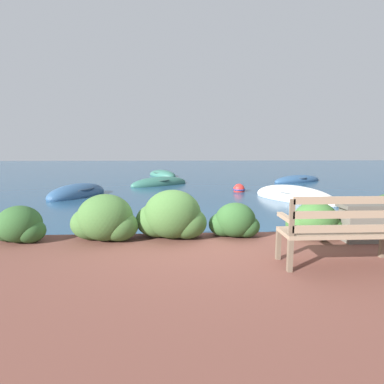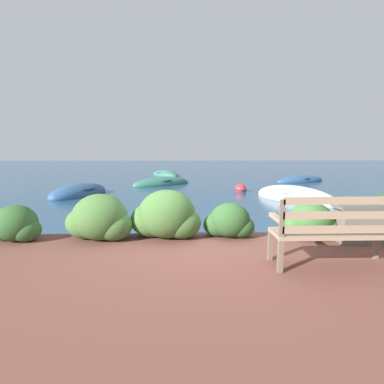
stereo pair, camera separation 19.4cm
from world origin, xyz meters
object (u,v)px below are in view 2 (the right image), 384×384
(rowboat_distant, at_px, (165,175))
(mooring_buoy, at_px, (240,190))
(rowboat_mid, at_px, (79,194))
(rowboat_nearest, at_px, (294,198))
(rowboat_far, at_px, (162,184))
(rowboat_outer, at_px, (300,181))
(park_bench, at_px, (335,230))

(rowboat_distant, height_order, mooring_buoy, rowboat_distant)
(rowboat_mid, height_order, mooring_buoy, rowboat_mid)
(rowboat_distant, bearing_deg, mooring_buoy, 174.14)
(rowboat_nearest, distance_m, rowboat_far, 6.55)
(mooring_buoy, bearing_deg, rowboat_distant, 115.45)
(mooring_buoy, bearing_deg, rowboat_outer, 42.39)
(rowboat_mid, height_order, rowboat_outer, rowboat_mid)
(rowboat_far, xyz_separation_m, mooring_buoy, (3.35, -2.38, 0.02))
(rowboat_outer, xyz_separation_m, rowboat_distant, (-7.31, 3.78, 0.01))
(rowboat_mid, xyz_separation_m, rowboat_far, (2.83, 3.24, -0.01))
(park_bench, height_order, mooring_buoy, park_bench)
(park_bench, xyz_separation_m, rowboat_outer, (4.25, 11.85, -0.65))
(rowboat_far, relative_size, rowboat_outer, 0.95)
(rowboat_outer, distance_m, rowboat_distant, 8.23)
(rowboat_outer, bearing_deg, park_bench, 44.90)
(rowboat_outer, bearing_deg, rowboat_distant, -52.77)
(rowboat_outer, bearing_deg, rowboat_far, -16.50)
(rowboat_outer, relative_size, mooring_buoy, 6.23)
(rowboat_nearest, xyz_separation_m, rowboat_outer, (2.41, 5.60, -0.02))
(rowboat_distant, bearing_deg, rowboat_mid, 130.28)
(rowboat_nearest, relative_size, rowboat_distant, 1.09)
(rowboat_mid, xyz_separation_m, mooring_buoy, (6.18, 0.86, 0.01))
(rowboat_nearest, xyz_separation_m, rowboat_far, (-4.78, 4.48, -0.01))
(rowboat_nearest, height_order, rowboat_distant, rowboat_nearest)
(rowboat_nearest, distance_m, mooring_buoy, 2.54)
(rowboat_mid, relative_size, rowboat_far, 0.97)
(rowboat_nearest, bearing_deg, rowboat_mid, -131.19)
(rowboat_distant, distance_m, mooring_buoy, 8.07)
(rowboat_nearest, bearing_deg, rowboat_far, -165.05)
(park_bench, bearing_deg, rowboat_distant, 96.20)
(rowboat_nearest, distance_m, rowboat_outer, 6.09)
(mooring_buoy, bearing_deg, rowboat_mid, -172.10)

